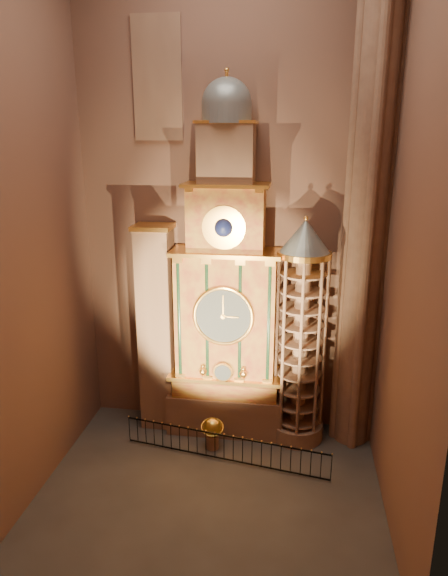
% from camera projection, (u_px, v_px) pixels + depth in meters
% --- Properties ---
extents(floor, '(14.00, 14.00, 0.00)m').
position_uv_depth(floor, '(209.00, 493.00, 21.11)').
color(floor, '#383330').
rests_on(floor, ground).
extents(wall_back, '(22.00, 0.00, 22.00)m').
position_uv_depth(wall_back, '(230.00, 206.00, 23.67)').
color(wall_back, brown).
rests_on(wall_back, floor).
extents(wall_left, '(0.00, 22.00, 22.00)m').
position_uv_depth(wall_left, '(20.00, 223.00, 18.93)').
color(wall_left, brown).
rests_on(wall_left, floor).
extents(wall_right, '(0.00, 22.00, 22.00)m').
position_uv_depth(wall_right, '(414.00, 233.00, 17.02)').
color(wall_right, brown).
rests_on(wall_right, floor).
extents(astronomical_clock, '(5.60, 2.41, 16.70)m').
position_uv_depth(astronomical_clock, '(226.00, 302.00, 23.92)').
color(astronomical_clock, '#8C634C').
rests_on(astronomical_clock, floor).
extents(portrait_tower, '(1.80, 1.60, 10.20)m').
position_uv_depth(portrait_tower, '(157.00, 328.00, 24.83)').
color(portrait_tower, '#8C634C').
rests_on(portrait_tower, floor).
extents(stair_turret, '(2.50, 2.50, 10.80)m').
position_uv_depth(stair_turret, '(301.00, 336.00, 23.59)').
color(stair_turret, '#8C634C').
rests_on(stair_turret, floor).
extents(gothic_pier, '(2.04, 2.04, 22.00)m').
position_uv_depth(gothic_pier, '(368.00, 211.00, 21.89)').
color(gothic_pier, '#8C634C').
rests_on(gothic_pier, floor).
extents(stained_glass_window, '(2.20, 0.14, 5.20)m').
position_uv_depth(stained_glass_window, '(157.00, 79.00, 22.46)').
color(stained_glass_window, navy).
rests_on(stained_glass_window, wall_back).
extents(celestial_globe, '(1.25, 1.20, 1.54)m').
position_uv_depth(celestial_globe, '(212.00, 431.00, 23.87)').
color(celestial_globe, '#8C634C').
rests_on(celestial_globe, floor).
extents(iron_railing, '(9.36, 1.74, 1.28)m').
position_uv_depth(iron_railing, '(224.00, 448.00, 22.97)').
color(iron_railing, black).
rests_on(iron_railing, floor).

